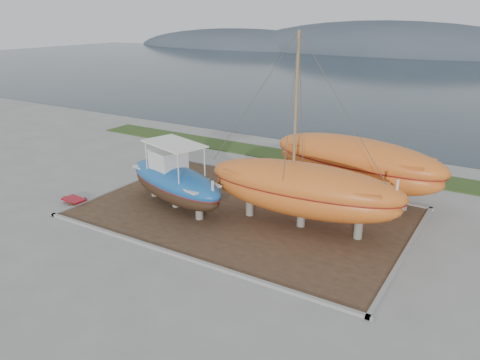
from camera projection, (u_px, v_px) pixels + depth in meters
The scene contains 11 objects.
ground at pixel (205, 240), 23.92m from camera, with size 140.00×140.00×0.00m, color gray.
dirt_patch at pixel (245, 212), 27.12m from camera, with size 18.00×12.00×0.06m, color #422D1E.
curb_frame at pixel (245, 212), 27.11m from camera, with size 18.60×12.60×0.15m, color gray, non-canonical shape.
grass_strip at pixel (321, 162), 36.34m from camera, with size 44.00×3.00×0.08m, color #284219.
sea at pixel (443, 81), 80.07m from camera, with size 260.00×100.00×0.04m, color #17262F, non-canonical shape.
mountain_ridge at pixel (479, 57), 124.19m from camera, with size 200.00×36.00×20.00m, color #333D49, non-canonical shape.
blue_caique at pixel (175, 175), 27.25m from camera, with size 8.17×2.55×3.93m, color #1A5AA4, non-canonical shape.
white_dinghy at pixel (183, 182), 29.90m from camera, with size 4.40×1.65×1.32m, color silver, non-canonical shape.
orange_sailboat at pixel (305, 135), 23.64m from camera, with size 10.77×3.17×10.13m, color orange, non-canonical shape.
orange_bare_hull at pixel (355, 169), 28.79m from camera, with size 11.23×3.37×3.68m, color orange, non-canonical shape.
red_trailer at pixel (74, 201), 28.48m from camera, with size 2.12×1.06×0.30m, color #AA131F, non-canonical shape.
Camera 1 is at (12.78, -17.37, 10.95)m, focal length 35.00 mm.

